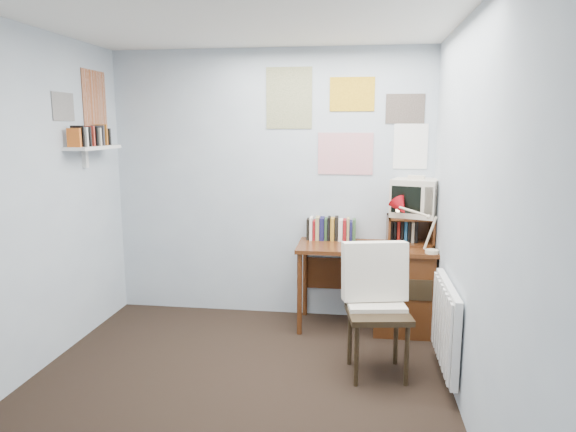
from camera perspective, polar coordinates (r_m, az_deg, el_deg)
name	(u,v)px	position (r m, az deg, el deg)	size (l,w,h in m)	color
ground	(226,406)	(3.59, -6.93, -20.22)	(3.50, 3.50, 0.00)	black
back_wall	(270,185)	(4.84, -1.99, 3.45)	(3.00, 0.02, 2.50)	silver
right_wall	(477,224)	(3.12, 20.27, -0.81)	(0.02, 3.50, 2.50)	silver
ceiling	(216,1)	(3.18, -7.95, 22.60)	(3.00, 3.50, 0.02)	white
desk	(395,285)	(4.70, 11.84, -7.52)	(1.20, 0.55, 0.76)	#532913
desk_chair	(378,314)	(3.81, 9.97, -10.66)	(0.48, 0.46, 0.93)	black
desk_lamp	(433,230)	(4.38, 15.80, -1.46)	(0.28, 0.24, 0.40)	#AB0B13
tv_riser	(410,230)	(4.70, 13.41, -1.54)	(0.40, 0.30, 0.25)	#532913
crt_tv	(416,196)	(4.67, 14.00, 2.19)	(0.38, 0.35, 0.36)	beige
book_row	(339,228)	(4.75, 5.73, -1.37)	(0.60, 0.14, 0.22)	#532913
radiator	(446,325)	(3.85, 17.17, -11.47)	(0.09, 0.80, 0.60)	white
wall_shelf	(93,148)	(4.66, -20.82, 7.12)	(0.20, 0.62, 0.24)	white
posters_back	(346,120)	(4.74, 6.47, 10.52)	(1.20, 0.01, 0.90)	white
posters_left	(80,102)	(4.71, -22.14, 11.69)	(0.01, 0.70, 0.60)	white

